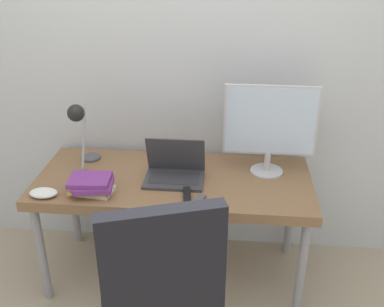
{
  "coord_description": "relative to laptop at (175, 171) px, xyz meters",
  "views": [
    {
      "loc": [
        0.32,
        -1.94,
        1.99
      ],
      "look_at": [
        0.11,
        0.31,
        0.89
      ],
      "focal_mm": 42.0,
      "sensor_mm": 36.0,
      "label": 1
    }
  ],
  "objects": [
    {
      "name": "monitor",
      "position": [
        0.54,
        0.14,
        0.25
      ],
      "size": [
        0.53,
        0.19,
        0.54
      ],
      "color": "#B7B7BC",
      "rests_on": "desk"
    },
    {
      "name": "wall_back",
      "position": [
        -0.01,
        0.42,
        0.54
      ],
      "size": [
        8.0,
        0.05,
        2.6
      ],
      "color": "silver",
      "rests_on": "ground_plane"
    },
    {
      "name": "desk_lamp",
      "position": [
        -0.56,
        0.08,
        0.24
      ],
      "size": [
        0.12,
        0.28,
        0.42
      ],
      "color": "#4C4C51",
      "rests_on": "desk"
    },
    {
      "name": "desk",
      "position": [
        -0.01,
        0.01,
        -0.11
      ],
      "size": [
        1.61,
        0.69,
        0.71
      ],
      "color": "brown",
      "rests_on": "ground_plane"
    },
    {
      "name": "game_controller",
      "position": [
        -0.69,
        -0.26,
        -0.03
      ],
      "size": [
        0.15,
        0.1,
        0.04
      ],
      "color": "white",
      "rests_on": "desk"
    },
    {
      "name": "tv_remote",
      "position": [
        0.09,
        -0.2,
        -0.04
      ],
      "size": [
        0.06,
        0.18,
        0.02
      ],
      "color": "black",
      "rests_on": "desk"
    },
    {
      "name": "book_stack",
      "position": [
        -0.43,
        -0.2,
        -0.0
      ],
      "size": [
        0.25,
        0.21,
        0.09
      ],
      "color": "silver",
      "rests_on": "desk"
    },
    {
      "name": "media_remote",
      "position": [
        0.15,
        -0.26,
        -0.04
      ],
      "size": [
        0.08,
        0.15,
        0.02
      ],
      "color": "#4C4C51",
      "rests_on": "desk"
    },
    {
      "name": "office_chair",
      "position": [
        0.04,
        -0.82,
        -0.16
      ],
      "size": [
        0.64,
        0.63,
        1.11
      ],
      "color": "black",
      "rests_on": "ground_plane"
    },
    {
      "name": "laptop",
      "position": [
        0.0,
        0.0,
        0.0
      ],
      "size": [
        0.34,
        0.24,
        0.24
      ],
      "color": "#38383D",
      "rests_on": "desk"
    }
  ]
}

